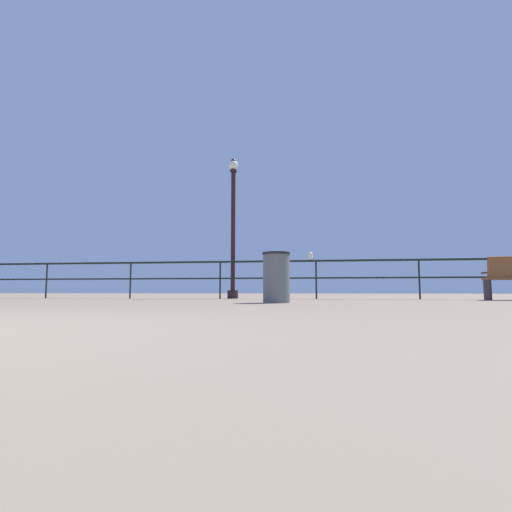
% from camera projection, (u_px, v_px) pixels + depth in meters
% --- Properties ---
extents(pier_railing, '(20.04, 0.05, 0.99)m').
position_uv_depth(pier_railing, '(220.00, 270.00, 9.90)').
color(pier_railing, black).
rests_on(pier_railing, ground_plane).
extents(lamppost_center, '(0.29, 0.29, 3.92)m').
position_uv_depth(lamppost_center, '(233.00, 227.00, 10.27)').
color(lamppost_center, black).
rests_on(lamppost_center, ground_plane).
extents(seagull_on_rail, '(0.18, 0.41, 0.19)m').
position_uv_depth(seagull_on_rail, '(310.00, 257.00, 9.59)').
color(seagull_on_rail, silver).
rests_on(seagull_on_rail, pier_railing).
extents(trash_bin, '(0.49, 0.49, 0.87)m').
position_uv_depth(trash_bin, '(276.00, 277.00, 6.49)').
color(trash_bin, '#5C6162').
rests_on(trash_bin, ground_plane).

